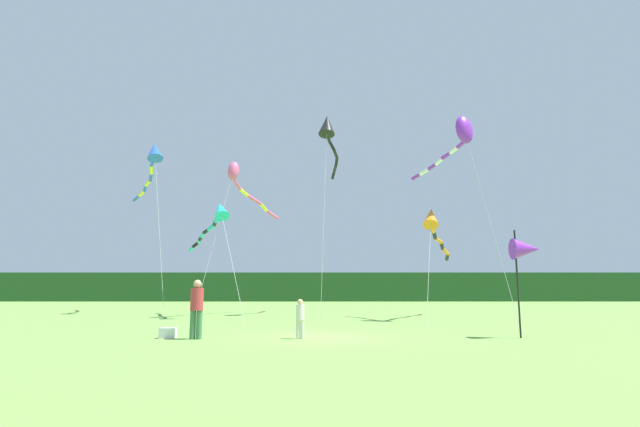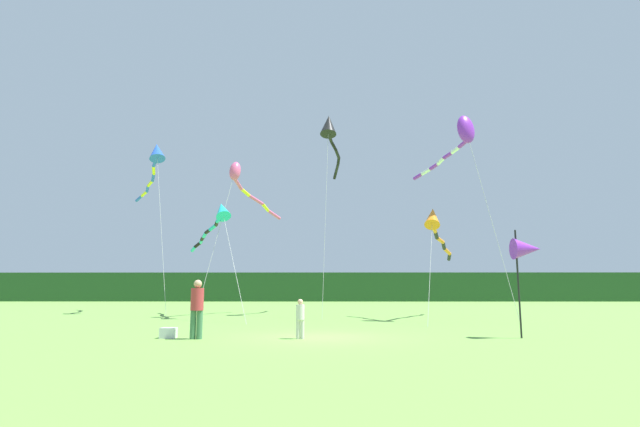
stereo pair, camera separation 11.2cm
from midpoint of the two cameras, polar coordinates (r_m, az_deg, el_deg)
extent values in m
plane|color=#6B9E42|center=(16.36, 0.04, -14.27)|extent=(120.00, 120.00, 0.00)
cube|color=#234C23|center=(61.29, 0.32, -8.58)|extent=(108.00, 2.01, 3.52)
cylinder|color=#3F724C|center=(16.21, -14.42, -12.48)|extent=(0.18, 0.18, 0.89)
cylinder|color=#3F724C|center=(16.17, -13.71, -12.52)|extent=(0.18, 0.18, 0.89)
cylinder|color=#B23338|center=(16.15, -13.96, -9.69)|extent=(0.41, 0.41, 0.70)
sphere|color=tan|center=(16.15, -13.90, -7.99)|extent=(0.26, 0.26, 0.26)
cylinder|color=silver|center=(15.82, -2.39, -13.37)|extent=(0.12, 0.12, 0.59)
cylinder|color=silver|center=(15.81, -1.88, -13.37)|extent=(0.12, 0.12, 0.59)
cylinder|color=silver|center=(15.78, -2.12, -11.45)|extent=(0.27, 0.27, 0.47)
sphere|color=tan|center=(15.77, -2.11, -10.28)|extent=(0.17, 0.17, 0.17)
cube|color=silver|center=(16.76, -17.11, -13.19)|extent=(0.48, 0.41, 0.33)
cylinder|color=black|center=(17.22, 22.34, -7.55)|extent=(0.06, 0.06, 3.48)
cone|color=purple|center=(17.40, 23.20, -3.83)|extent=(0.90, 0.70, 0.70)
cylinder|color=#B2B2B2|center=(24.44, -9.99, -5.55)|extent=(2.07, 3.88, 5.78)
cone|color=#1EB7CC|center=(26.82, -11.24, 0.41)|extent=(1.29, 1.47, 1.27)
cylinder|color=#1EB7CC|center=(27.09, -11.55, -0.68)|extent=(0.58, 0.75, 0.35)
cylinder|color=black|center=(27.77, -11.88, -1.12)|extent=(0.40, 0.78, 0.30)
cylinder|color=#1EB7CC|center=(28.43, -12.29, -1.59)|extent=(0.65, 0.73, 0.40)
cylinder|color=black|center=(29.07, -12.86, -2.04)|extent=(0.56, 0.74, 0.30)
cylinder|color=#1EB7CC|center=(29.75, -13.21, -2.43)|extent=(0.49, 0.79, 0.36)
cylinder|color=black|center=(30.45, -13.45, -2.83)|extent=(0.48, 0.77, 0.32)
cylinder|color=#1EB7CC|center=(31.15, -13.62, -3.16)|extent=(0.42, 0.78, 0.30)
cylinder|color=black|center=(31.82, -13.97, -3.54)|extent=(0.66, 0.72, 0.40)
cylinder|color=#1EB7CC|center=(32.48, -14.45, -4.00)|extent=(0.57, 0.77, 0.41)
cylinder|color=#B2B2B2|center=(23.01, 12.91, -6.05)|extent=(1.19, 3.60, 5.15)
cone|color=orange|center=(25.12, 13.14, -0.36)|extent=(1.14, 1.47, 1.37)
cylinder|color=orange|center=(25.59, 13.31, -1.74)|extent=(0.55, 1.13, 0.37)
cylinder|color=black|center=(26.65, 13.53, -2.43)|extent=(0.53, 1.14, 0.41)
cylinder|color=orange|center=(27.69, 13.96, -3.03)|extent=(0.73, 1.07, 0.35)
cylinder|color=black|center=(28.74, 14.36, -3.63)|extent=(0.53, 1.15, 0.46)
cylinder|color=orange|center=(29.79, 14.74, -4.28)|extent=(0.74, 1.08, 0.44)
cylinder|color=black|center=(30.84, 14.98, -4.89)|extent=(0.41, 1.16, 0.46)
cylinder|color=#B2B2B2|center=(26.24, -11.92, -3.05)|extent=(1.25, 3.06, 8.19)
ellipsoid|color=#E5598C|center=(28.27, -9.79, 4.91)|extent=(0.91, 1.06, 1.24)
cylinder|color=#E5598C|center=(28.70, -9.43, 3.42)|extent=(0.38, 1.29, 0.54)
cylinder|color=yellow|center=(29.77, -8.63, 2.47)|extent=(0.47, 1.26, 0.35)
cylinder|color=#E5598C|center=(30.71, -7.42, 1.62)|extent=(0.91, 1.15, 0.55)
cylinder|color=yellow|center=(31.67, -6.33, 0.74)|extent=(0.43, 1.27, 0.43)
cylinder|color=#E5598C|center=(32.66, -5.32, -0.11)|extent=(0.88, 1.17, 0.58)
cylinder|color=#B2B2B2|center=(30.55, -17.98, -1.48)|extent=(2.39, 3.96, 10.44)
cone|color=blue|center=(33.76, -18.43, 6.91)|extent=(1.58, 1.72, 1.51)
cylinder|color=blue|center=(34.05, -18.63, 5.70)|extent=(0.67, 0.97, 0.48)
cylinder|color=yellow|center=(34.89, -18.78, 4.84)|extent=(0.48, 1.02, 0.51)
cylinder|color=blue|center=(35.74, -18.84, 4.02)|extent=(0.59, 1.00, 0.49)
cylinder|color=yellow|center=(36.60, -19.14, 3.35)|extent=(0.75, 0.91, 0.38)
cylinder|color=blue|center=(37.46, -19.43, 2.76)|extent=(0.60, 0.99, 0.44)
cylinder|color=yellow|center=(38.32, -19.76, 2.20)|extent=(0.79, 0.88, 0.38)
cylinder|color=blue|center=(39.15, -20.30, 1.67)|extent=(0.84, 0.85, 0.45)
cylinder|color=#B2B2B2|center=(27.74, 0.77, 0.07)|extent=(0.42, 3.49, 11.66)
cone|color=black|center=(30.84, 1.11, 10.32)|extent=(1.16, 1.48, 1.62)
cylinder|color=black|center=(31.05, 1.27, 8.86)|extent=(0.39, 0.98, 0.45)
cylinder|color=black|center=(31.80, 1.70, 7.92)|extent=(0.51, 0.97, 0.48)
cylinder|color=black|center=(32.55, 2.14, 6.98)|extent=(0.44, 0.99, 0.49)
cylinder|color=black|center=(33.34, 2.27, 6.14)|extent=(0.23, 0.96, 0.42)
cylinder|color=black|center=(34.14, 2.10, 5.34)|extent=(0.31, 0.98, 0.47)
cylinder|color=black|center=(34.94, 1.89, 4.53)|extent=(0.31, 0.98, 0.48)
cylinder|color=#B2B2B2|center=(24.34, 19.49, -0.58)|extent=(1.21, 2.63, 9.65)
ellipsoid|color=purple|center=(26.44, 16.80, 9.40)|extent=(1.25, 1.21, 1.63)
cylinder|color=purple|center=(26.48, 16.47, 7.80)|extent=(0.41, 0.70, 0.33)
cylinder|color=white|center=(26.93, 15.68, 7.18)|extent=(0.43, 0.70, 0.33)
cylinder|color=purple|center=(27.36, 14.84, 6.60)|extent=(0.50, 0.69, 0.34)
cylinder|color=white|center=(27.80, 14.05, 5.98)|extent=(0.41, 0.71, 0.38)
cylinder|color=purple|center=(28.24, 13.30, 5.37)|extent=(0.49, 0.69, 0.34)
cylinder|color=white|center=(28.63, 12.41, 4.81)|extent=(0.58, 0.66, 0.37)
cylinder|color=purple|center=(29.01, 11.50, 4.27)|extent=(0.54, 0.67, 0.34)
camera|label=1|loc=(0.06, -89.86, -0.02)|focal=27.37mm
camera|label=2|loc=(0.06, 90.14, 0.02)|focal=27.37mm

